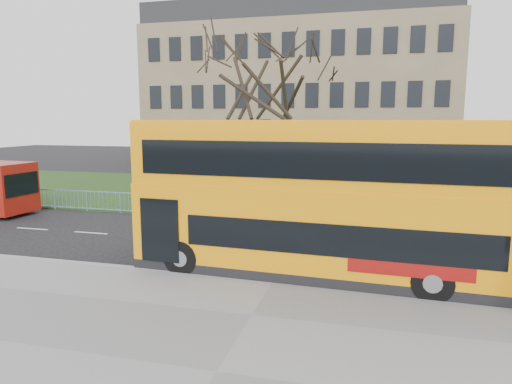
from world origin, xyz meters
TOP-DOWN VIEW (x-y plane):
  - ground at (0.00, 0.00)m, footprint 120.00×120.00m
  - pavement at (0.00, -6.75)m, footprint 80.00×10.50m
  - kerb at (0.00, -1.55)m, footprint 80.00×0.20m
  - grass_verge at (0.00, 14.30)m, footprint 80.00×15.40m
  - guard_railing at (0.00, 6.60)m, footprint 40.00×0.12m
  - bare_tree at (-3.00, 10.00)m, footprint 8.00×8.00m
  - civic_building at (-5.00, 35.00)m, footprint 30.00×15.00m
  - yellow_bus at (1.15, -0.51)m, footprint 11.55×3.28m

SIDE VIEW (x-z plane):
  - ground at x=0.00m, z-range 0.00..0.00m
  - grass_verge at x=0.00m, z-range 0.00..0.08m
  - pavement at x=0.00m, z-range 0.00..0.12m
  - kerb at x=0.00m, z-range 0.00..0.14m
  - guard_railing at x=0.00m, z-range 0.00..1.10m
  - yellow_bus at x=1.15m, z-range 0.17..4.96m
  - bare_tree at x=-3.00m, z-range 0.08..11.51m
  - civic_building at x=-5.00m, z-range 0.00..14.00m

